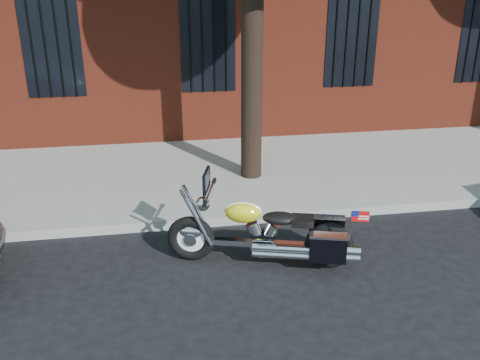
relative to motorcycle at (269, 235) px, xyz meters
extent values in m
plane|color=black|center=(-0.23, -0.13, -0.43)|extent=(120.00, 120.00, 0.00)
cube|color=gray|center=(-0.23, 1.25, -0.36)|extent=(40.00, 0.16, 0.15)
cube|color=gray|center=(-0.23, 3.13, -0.36)|extent=(40.00, 3.60, 0.15)
cube|color=black|center=(-0.23, 4.98, 1.77)|extent=(1.10, 0.14, 2.00)
cylinder|color=black|center=(-0.23, 4.90, 1.77)|extent=(0.04, 0.04, 2.00)
cylinder|color=black|center=(0.27, 2.77, 2.07)|extent=(0.36, 0.36, 5.00)
torus|color=black|center=(-0.99, 0.28, -0.11)|extent=(0.65, 0.31, 0.63)
torus|color=black|center=(0.74, -0.20, -0.11)|extent=(0.65, 0.31, 0.63)
cylinder|color=white|center=(-0.99, 0.28, -0.11)|extent=(0.47, 0.18, 0.47)
cylinder|color=white|center=(0.74, -0.20, -0.11)|extent=(0.47, 0.18, 0.47)
ellipsoid|color=white|center=(-0.99, 0.28, -0.02)|extent=(0.35, 0.21, 0.18)
ellipsoid|color=#FFF31C|center=(0.74, -0.20, 0.00)|extent=(0.36, 0.22, 0.18)
cube|color=white|center=(-0.12, 0.04, -0.13)|extent=(1.39, 0.47, 0.08)
cylinder|color=white|center=(-0.08, 0.03, -0.15)|extent=(0.34, 0.24, 0.30)
cylinder|color=white|center=(0.33, -0.26, -0.14)|extent=(1.16, 0.40, 0.08)
ellipsoid|color=#FFF31C|center=(-0.32, 0.09, 0.30)|extent=(0.52, 0.38, 0.27)
ellipsoid|color=black|center=(0.13, -0.03, 0.25)|extent=(0.51, 0.38, 0.15)
cube|color=black|center=(0.78, 0.04, -0.01)|extent=(0.48, 0.27, 0.36)
cube|color=black|center=(0.65, -0.43, -0.01)|extent=(0.48, 0.27, 0.36)
cylinder|color=white|center=(-0.73, 0.21, 0.57)|extent=(0.23, 0.72, 0.03)
sphere|color=white|center=(-0.82, 0.23, 0.40)|extent=(0.23, 0.23, 0.19)
cube|color=black|center=(-0.77, 0.22, 0.72)|extent=(0.14, 0.37, 0.26)
cube|color=red|center=(0.97, -0.56, 0.46)|extent=(0.20, 0.07, 0.13)
camera|label=1|loc=(-1.34, -5.93, 3.26)|focal=40.00mm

